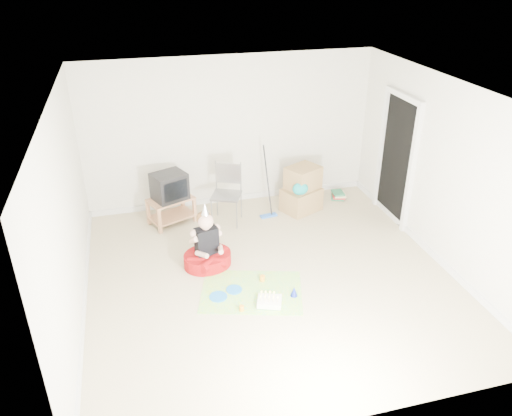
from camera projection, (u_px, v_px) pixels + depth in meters
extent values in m
plane|color=#C1B18A|center=(270.00, 277.00, 6.99)|extent=(5.00, 5.00, 0.00)
cube|color=black|center=(397.00, 161.00, 8.11)|extent=(0.02, 0.90, 2.05)
cube|color=#AD744E|center=(171.00, 199.00, 8.19)|extent=(0.83, 0.69, 0.03)
cube|color=#AD744E|center=(172.00, 216.00, 8.33)|extent=(0.83, 0.69, 0.03)
cube|color=#AD744E|center=(159.00, 221.00, 7.97)|extent=(0.07, 0.07, 0.45)
cube|color=#AD744E|center=(195.00, 209.00, 8.33)|extent=(0.07, 0.07, 0.45)
cube|color=#AD744E|center=(148.00, 212.00, 8.24)|extent=(0.07, 0.07, 0.45)
cube|color=#AD744E|center=(183.00, 201.00, 8.60)|extent=(0.07, 0.07, 0.45)
cube|color=black|center=(169.00, 186.00, 8.08)|extent=(0.64, 0.59, 0.44)
cube|color=gray|center=(226.00, 196.00, 8.18)|extent=(0.59, 0.58, 0.03)
cylinder|color=gray|center=(214.00, 194.00, 8.20)|extent=(0.02, 0.02, 1.01)
cylinder|color=gray|center=(239.00, 196.00, 8.14)|extent=(0.02, 0.02, 1.01)
cube|color=#A07D4D|center=(301.00, 200.00, 8.69)|extent=(0.76, 0.69, 0.41)
cube|color=#A07D4D|center=(303.00, 178.00, 8.56)|extent=(0.68, 0.63, 0.38)
ellipsoid|color=#0C8A8E|center=(300.00, 189.00, 8.35)|extent=(0.27, 0.19, 0.22)
cube|color=blue|center=(269.00, 216.00, 8.56)|extent=(0.30, 0.14, 0.03)
cylinder|color=black|center=(269.00, 185.00, 8.29)|extent=(0.08, 0.39, 1.15)
cube|color=#246D47|center=(338.00, 197.00, 9.21)|extent=(0.33, 0.36, 0.03)
cube|color=red|center=(339.00, 195.00, 9.19)|extent=(0.29, 0.34, 0.03)
cube|color=beige|center=(339.00, 194.00, 9.18)|extent=(0.26, 0.31, 0.03)
cube|color=#246D47|center=(339.00, 192.00, 9.16)|extent=(0.22, 0.28, 0.03)
cylinder|color=maroon|center=(208.00, 259.00, 7.21)|extent=(0.83, 0.83, 0.19)
cube|color=black|center=(207.00, 241.00, 7.07)|extent=(0.35, 0.25, 0.42)
sphere|color=#D19D8B|center=(206.00, 221.00, 6.92)|extent=(0.27, 0.27, 0.22)
cone|color=silver|center=(205.00, 209.00, 6.83)|extent=(0.12, 0.12, 0.17)
cube|color=#E83096|center=(252.00, 291.00, 6.68)|extent=(1.55, 1.31, 0.01)
cube|color=white|center=(270.00, 302.00, 6.42)|extent=(0.37, 0.34, 0.08)
cube|color=#42B95E|center=(269.00, 304.00, 6.43)|extent=(0.37, 0.34, 0.01)
cylinder|color=beige|center=(261.00, 299.00, 6.35)|extent=(0.01, 0.01, 0.07)
cylinder|color=beige|center=(265.00, 299.00, 6.34)|extent=(0.01, 0.01, 0.07)
cylinder|color=beige|center=(269.00, 300.00, 6.34)|extent=(0.01, 0.01, 0.07)
cylinder|color=beige|center=(274.00, 300.00, 6.34)|extent=(0.01, 0.01, 0.07)
cylinder|color=beige|center=(278.00, 300.00, 6.33)|extent=(0.01, 0.01, 0.07)
cylinder|color=beige|center=(262.00, 294.00, 6.44)|extent=(0.01, 0.01, 0.07)
cylinder|color=beige|center=(266.00, 295.00, 6.43)|extent=(0.01, 0.01, 0.07)
cylinder|color=beige|center=(270.00, 295.00, 6.43)|extent=(0.01, 0.01, 0.07)
cylinder|color=beige|center=(274.00, 295.00, 6.42)|extent=(0.01, 0.01, 0.07)
cylinder|color=blue|center=(234.00, 290.00, 6.71)|extent=(0.23, 0.23, 0.01)
cylinder|color=blue|center=(218.00, 297.00, 6.57)|extent=(0.32, 0.32, 0.01)
cylinder|color=orange|center=(262.00, 278.00, 6.88)|extent=(0.09, 0.09, 0.08)
cylinder|color=orange|center=(242.00, 308.00, 6.31)|extent=(0.09, 0.09, 0.07)
cone|color=#1B2CC3|center=(294.00, 291.00, 6.56)|extent=(0.13, 0.13, 0.14)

